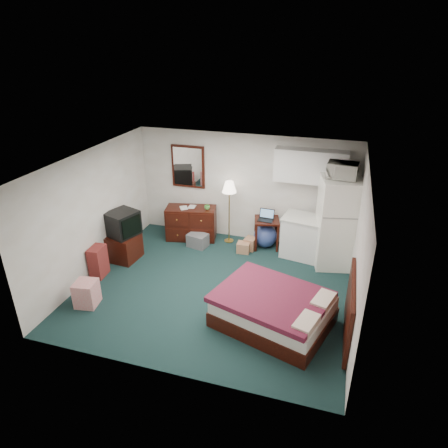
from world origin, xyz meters
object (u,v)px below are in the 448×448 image
(floor_lamp, at_px, (229,212))
(dresser, at_px, (191,223))
(bed, at_px, (273,309))
(suitcase, at_px, (98,262))
(kitchen_counter, at_px, (302,237))
(desk, at_px, (266,233))
(tv_stand, at_px, (124,247))
(fridge, at_px, (337,223))

(floor_lamp, bearing_deg, dresser, -173.44)
(bed, bearing_deg, floor_lamp, 137.35)
(floor_lamp, distance_m, suitcase, 3.06)
(suitcase, bearing_deg, bed, -11.24)
(kitchen_counter, distance_m, bed, 2.48)
(desk, bearing_deg, bed, -90.18)
(dresser, height_order, tv_stand, dresser)
(suitcase, bearing_deg, tv_stand, 74.44)
(bed, bearing_deg, suitcase, -170.00)
(dresser, distance_m, desk, 1.79)
(desk, relative_size, suitcase, 1.07)
(kitchen_counter, bearing_deg, floor_lamp, -176.62)
(dresser, bearing_deg, desk, -8.83)
(desk, bearing_deg, dresser, 168.93)
(kitchen_counter, xyz_separation_m, suitcase, (-3.80, -2.01, -0.13))
(kitchen_counter, distance_m, suitcase, 4.30)
(dresser, distance_m, fridge, 3.36)
(suitcase, bearing_deg, floor_lamp, 42.46)
(floor_lamp, relative_size, suitcase, 2.32)
(tv_stand, bearing_deg, dresser, 57.22)
(desk, xyz_separation_m, tv_stand, (-2.82, -1.44, -0.06))
(fridge, xyz_separation_m, suitcase, (-4.48, -1.86, -0.63))
(floor_lamp, xyz_separation_m, desk, (0.89, -0.01, -0.40))
(kitchen_counter, relative_size, suitcase, 1.39)
(suitcase, bearing_deg, fridge, 18.47)
(floor_lamp, height_order, fridge, fridge)
(fridge, bearing_deg, floor_lamp, 159.75)
(floor_lamp, relative_size, kitchen_counter, 1.66)
(dresser, relative_size, suitcase, 1.80)
(bed, distance_m, suitcase, 3.66)
(dresser, relative_size, fridge, 0.61)
(dresser, bearing_deg, tv_stand, -139.37)
(floor_lamp, distance_m, kitchen_counter, 1.75)
(fridge, distance_m, bed, 2.56)
(desk, xyz_separation_m, bed, (0.66, -2.65, -0.06))
(floor_lamp, xyz_separation_m, fridge, (2.40, -0.34, 0.21))
(dresser, bearing_deg, fridge, -15.95)
(dresser, distance_m, bed, 3.54)
(kitchen_counter, bearing_deg, fridge, -2.23)
(desk, xyz_separation_m, kitchen_counter, (0.82, -0.18, 0.11))
(dresser, distance_m, suitcase, 2.41)
(bed, xyz_separation_m, tv_stand, (-3.48, 1.21, -0.00))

